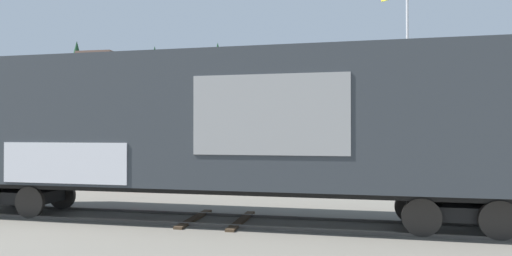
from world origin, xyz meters
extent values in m
plane|color=slate|center=(0.00, 0.00, 0.00)|extent=(260.00, 260.00, 0.00)
cube|color=#4C4742|center=(-1.29, -0.72, 0.04)|extent=(59.87, 4.09, 0.08)
cube|color=#4C4742|center=(-1.20, 0.72, 0.04)|extent=(59.87, 4.09, 0.08)
cube|color=#423323|center=(-1.85, 0.04, 0.04)|extent=(0.41, 2.51, 0.07)
cube|color=#423323|center=(-0.48, -0.05, 0.04)|extent=(0.41, 2.51, 0.07)
cube|color=#33383D|center=(-1.25, 0.00, 2.83)|extent=(17.68, 3.87, 3.58)
cube|color=#2D2823|center=(-1.25, 0.00, 4.75)|extent=(16.65, 1.51, 0.24)
cube|color=#999999|center=(0.46, -1.49, 2.92)|extent=(3.85, 0.29, 1.97)
cube|color=silver|center=(-5.14, -1.12, 1.67)|extent=(3.71, 0.28, 1.10)
cube|color=black|center=(-1.25, 0.00, 0.94)|extent=(17.25, 2.63, 0.20)
cube|color=black|center=(-7.47, 0.42, 0.51)|extent=(2.18, 1.36, 0.36)
cylinder|color=black|center=(-8.27, 1.19, 0.46)|extent=(0.93, 0.18, 0.92)
cylinder|color=black|center=(-6.67, -0.36, 0.46)|extent=(0.93, 0.18, 0.92)
cylinder|color=black|center=(-6.57, 1.08, 0.46)|extent=(0.93, 0.18, 0.92)
cube|color=black|center=(4.98, -0.42, 0.51)|extent=(2.18, 1.36, 0.36)
cylinder|color=black|center=(4.08, -1.08, 0.46)|extent=(0.93, 0.18, 0.92)
cylinder|color=black|center=(4.18, 0.36, 0.46)|extent=(0.93, 0.18, 0.92)
cylinder|color=black|center=(5.78, -1.19, 0.46)|extent=(0.93, 0.18, 0.92)
cylinder|color=black|center=(5.88, 0.25, 0.46)|extent=(0.93, 0.18, 0.92)
cylinder|color=silver|center=(5.87, 9.08, 4.91)|extent=(0.12, 0.12, 9.83)
cube|color=gray|center=(0.00, 60.21, 6.11)|extent=(157.86, 32.86, 12.22)
cube|color=brown|center=(-31.72, 50.35, 13.54)|extent=(5.83, 4.77, 2.64)
cone|color=#193D23|center=(-24.51, 54.67, 14.42)|extent=(2.20, 2.20, 4.40)
cone|color=#193D23|center=(-35.49, 50.13, 14.52)|extent=(2.30, 2.30, 4.60)
cone|color=#193D23|center=(-13.62, 53.23, 14.40)|extent=(2.18, 2.18, 4.36)
cube|color=#B21E1E|center=(-6.43, 6.71, 0.63)|extent=(4.41, 2.27, 0.62)
cube|color=#2D333D|center=(-6.74, 6.75, 1.24)|extent=(2.01, 1.79, 0.61)
cylinder|color=black|center=(-4.90, 7.36, 0.32)|extent=(0.66, 0.30, 0.64)
cylinder|color=black|center=(-5.11, 5.71, 0.32)|extent=(0.66, 0.30, 0.64)
cylinder|color=black|center=(-7.75, 7.72, 0.32)|extent=(0.66, 0.30, 0.64)
cylinder|color=black|center=(-7.96, 6.07, 0.32)|extent=(0.66, 0.30, 0.64)
cube|color=#9E8966|center=(-1.26, 6.90, 0.64)|extent=(4.46, 2.62, 0.64)
cube|color=#2D333D|center=(-1.41, 6.94, 1.30)|extent=(2.24, 1.97, 0.68)
cylinder|color=black|center=(0.30, 7.43, 0.32)|extent=(0.67, 0.35, 0.64)
cylinder|color=black|center=(-0.05, 5.78, 0.32)|extent=(0.67, 0.35, 0.64)
cylinder|color=black|center=(-2.47, 8.03, 0.32)|extent=(0.67, 0.35, 0.64)
cylinder|color=black|center=(-2.83, 6.38, 0.32)|extent=(0.67, 0.35, 0.64)
camera|label=1|loc=(1.58, -11.71, 2.50)|focal=29.82mm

